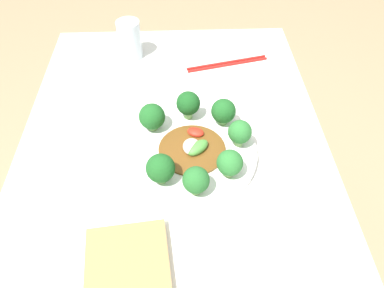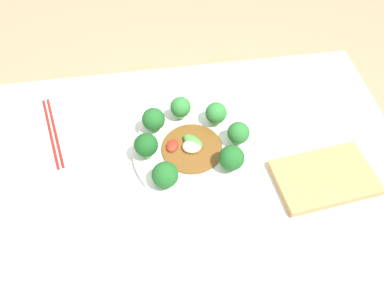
% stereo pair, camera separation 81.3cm
% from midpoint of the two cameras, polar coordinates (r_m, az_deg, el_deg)
% --- Properties ---
extents(ground_plane, '(8.00, 8.00, 0.00)m').
position_cam_midpoint_polar(ground_plane, '(1.46, 10.36, -32.38)').
color(ground_plane, '#9E8460').
extents(table, '(1.06, 0.71, 0.72)m').
position_cam_midpoint_polar(table, '(1.11, 13.17, -28.80)').
color(table, silver).
rests_on(table, ground_plane).
extents(plate, '(0.29, 0.29, 0.02)m').
position_cam_midpoint_polar(plate, '(0.77, 21.44, -21.59)').
color(plate, white).
rests_on(plate, table).
extents(broccoli_northeast, '(0.06, 0.06, 0.07)m').
position_cam_midpoint_polar(broccoli_northeast, '(0.73, 14.19, -16.07)').
color(broccoli_northeast, '#89B76B').
rests_on(broccoli_northeast, plate).
extents(broccoli_southeast, '(0.06, 0.06, 0.07)m').
position_cam_midpoint_polar(broccoli_southeast, '(0.80, 25.72, -13.80)').
color(broccoli_southeast, '#7AAD5B').
rests_on(broccoli_southeast, plate).
extents(broccoli_south, '(0.05, 0.05, 0.07)m').
position_cam_midpoint_polar(broccoli_south, '(0.78, 29.52, -17.82)').
color(broccoli_south, '#89B76B').
rests_on(broccoli_south, plate).
extents(broccoli_southwest, '(0.05, 0.05, 0.06)m').
position_cam_midpoint_polar(broccoli_southwest, '(0.75, 29.90, -24.02)').
color(broccoli_southwest, '#7AAD5B').
rests_on(broccoli_southwest, plate).
extents(broccoli_northwest, '(0.06, 0.06, 0.07)m').
position_cam_midpoint_polar(broccoli_northwest, '(0.69, 19.16, -27.11)').
color(broccoli_northwest, '#89B76B').
rests_on(broccoli_northwest, plate).
extents(broccoli_west, '(0.05, 0.05, 0.07)m').
position_cam_midpoint_polar(broccoli_west, '(0.71, 25.83, -28.31)').
color(broccoli_west, '#7AAD5B').
rests_on(broccoli_west, plate).
extents(broccoli_east, '(0.06, 0.06, 0.07)m').
position_cam_midpoint_polar(broccoli_east, '(0.77, 19.83, -12.86)').
color(broccoli_east, '#7AAD5B').
rests_on(broccoli_east, plate).
extents(stirfry_center, '(0.15, 0.15, 0.02)m').
position_cam_midpoint_polar(stirfry_center, '(0.76, 21.95, -20.89)').
color(stirfry_center, brown).
rests_on(stirfry_center, plate).
extents(drinking_glass, '(0.07, 0.07, 0.11)m').
position_cam_midpoint_polar(drinking_glass, '(0.91, 5.40, 2.08)').
color(drinking_glass, silver).
rests_on(drinking_glass, table).
extents(chopsticks, '(0.07, 0.24, 0.01)m').
position_cam_midpoint_polar(chopsticks, '(0.98, 21.77, -1.96)').
color(chopsticks, red).
rests_on(chopsticks, table).
extents(cutting_board, '(0.24, 0.17, 0.02)m').
position_cam_midpoint_polar(cutting_board, '(0.70, 18.52, -45.65)').
color(cutting_board, '#AD7F4C').
rests_on(cutting_board, table).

